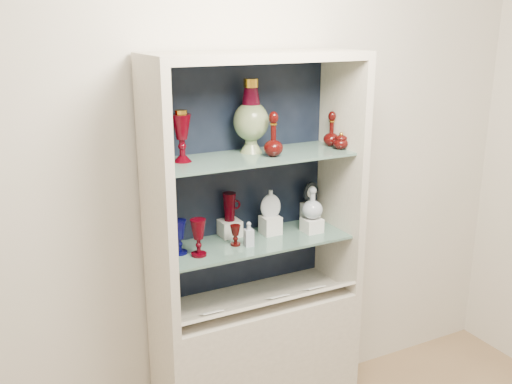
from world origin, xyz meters
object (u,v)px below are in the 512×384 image
ruby_pitcher (229,207)px  flat_flask (271,203)px  ruby_goblet_small (235,235)px  clear_round_decanter (312,204)px  enamel_urn (251,116)px  ruby_decanter_a (273,131)px  ruby_decanter_b (332,128)px  lidded_bowl (341,141)px  clear_square_bottle (249,234)px  ruby_goblet_tall (198,238)px  cobalt_goblet (180,237)px  cameo_medallion (311,193)px  pedestal_lamp_left (157,133)px  pedestal_lamp_right (182,136)px

ruby_pitcher → flat_flask: (0.19, -0.07, 0.01)m
ruby_goblet_small → clear_round_decanter: (0.42, -0.01, 0.10)m
enamel_urn → ruby_decanter_a: 0.15m
ruby_decanter_b → flat_flask: (-0.32, 0.03, -0.35)m
lidded_bowl → clear_square_bottle: lidded_bowl is taller
ruby_goblet_tall → ruby_pitcher: (0.23, 0.17, 0.06)m
ruby_decanter_a → clear_square_bottle: (-0.13, 0.00, -0.48)m
cobalt_goblet → clear_square_bottle: cobalt_goblet is taller
enamel_urn → ruby_pitcher: size_ratio=2.48×
ruby_decanter_a → ruby_decanter_b: bearing=10.7°
lidded_bowl → ruby_goblet_small: (-0.55, 0.05, -0.41)m
ruby_goblet_tall → cameo_medallion: bearing=13.1°
ruby_decanter_a → ruby_goblet_tall: size_ratio=1.35×
pedestal_lamp_left → flat_flask: 0.68m
pedestal_lamp_left → lidded_bowl: bearing=-7.8°
enamel_urn → ruby_decanter_b: bearing=-7.4°
cameo_medallion → ruby_decanter_b: bearing=-73.3°
ruby_decanter_b → ruby_goblet_small: (-0.55, -0.03, -0.46)m
pedestal_lamp_right → cameo_medallion: 0.82m
ruby_decanter_a → clear_square_bottle: ruby_decanter_a is taller
clear_round_decanter → cameo_medallion: size_ratio=1.30×
ruby_decanter_b → ruby_pitcher: bearing=169.5°
pedestal_lamp_right → clear_square_bottle: pedestal_lamp_right is taller
pedestal_lamp_right → lidded_bowl: pedestal_lamp_right is taller
ruby_decanter_a → ruby_decanter_b: size_ratio=1.26×
ruby_goblet_tall → ruby_decanter_a: bearing=0.1°
pedestal_lamp_right → enamel_urn: (0.36, 0.03, 0.06)m
lidded_bowl → clear_square_bottle: 0.64m
ruby_pitcher → clear_round_decanter: 0.41m
lidded_bowl → cameo_medallion: 0.35m
ruby_goblet_tall → pedestal_lamp_left: bearing=140.9°
cobalt_goblet → cameo_medallion: (0.76, 0.10, 0.08)m
ruby_decanter_b → pedestal_lamp_left: bearing=177.5°
flat_flask → ruby_decanter_b: bearing=11.8°
pedestal_lamp_right → ruby_decanter_a: bearing=-12.5°
ruby_goblet_tall → lidded_bowl: bearing=-0.9°
enamel_urn → lidded_bowl: bearing=-18.1°
enamel_urn → ruby_decanter_b: size_ratio=1.87×
ruby_decanter_a → ruby_decanter_b: ruby_decanter_a is taller
enamel_urn → cameo_medallion: size_ratio=2.86×
pedestal_lamp_left → clear_round_decanter: pedestal_lamp_left is taller
lidded_bowl → flat_flask: size_ratio=0.61×
ruby_decanter_b → ruby_decanter_a: bearing=-169.3°
ruby_pitcher → ruby_goblet_tall: bearing=-137.9°
lidded_bowl → flat_flask: bearing=160.8°
pedestal_lamp_right → ruby_decanter_b: 0.78m
pedestal_lamp_right → clear_square_bottle: 0.56m
cameo_medallion → pedestal_lamp_left: bearing=169.9°
lidded_bowl → ruby_goblet_tall: bearing=179.1°
ruby_goblet_small → ruby_pitcher: bearing=77.4°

